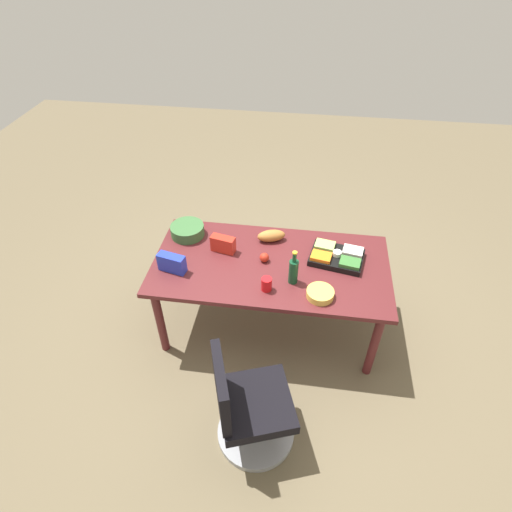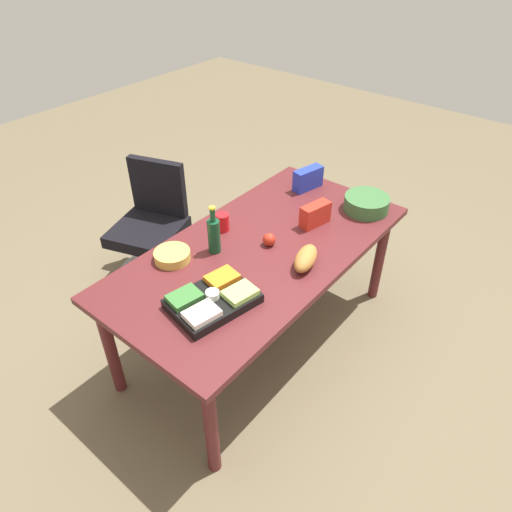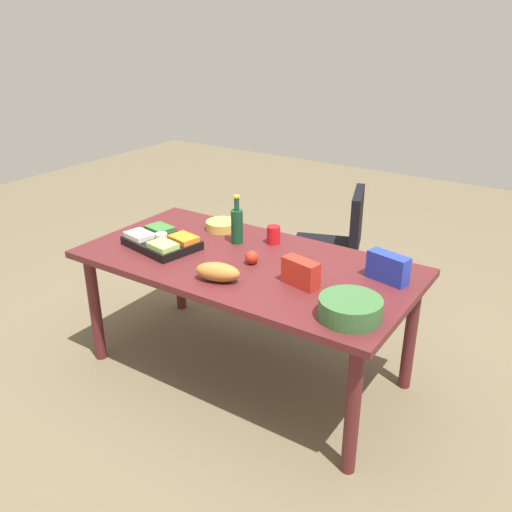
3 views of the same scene
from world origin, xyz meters
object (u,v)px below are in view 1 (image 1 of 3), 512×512
Objects in this scene: chip_bag_blue at (172,263)px; bread_loaf at (271,236)px; chip_bowl at (320,294)px; apple_red at (264,257)px; conference_table at (271,271)px; wine_bottle at (293,271)px; veggie_tray at (337,256)px; red_solo_cup at (266,284)px; salad_bowl at (187,230)px; chip_bag_red at (223,244)px; office_chair at (249,410)px.

bread_loaf is (0.73, 0.48, -0.02)m from chip_bag_blue.
apple_red is at bearing 143.75° from chip_bowl.
apple_red is at bearing 159.09° from conference_table.
apple_red is 0.33m from wine_bottle.
chip_bowl is at bearing -105.96° from veggie_tray.
conference_table is at bearing -167.35° from veggie_tray.
veggie_tray reaches higher than apple_red.
chip_bag_blue is at bearing 171.83° from red_solo_cup.
salad_bowl is at bearing 153.27° from chip_bowl.
salad_bowl is at bearing 143.25° from red_solo_cup.
bread_loaf is at bearing 84.61° from apple_red.
chip_bag_red is at bearing 154.21° from wine_bottle.
red_solo_cup is 0.95m from salad_bowl.
office_chair is 1.17m from apple_red.
veggie_tray is 1.57× the size of wine_bottle.
apple_red is (0.36, -0.08, -0.03)m from chip_bag_red.
bread_loaf reaches higher than chip_bowl.
veggie_tray is (0.12, 0.43, 0.01)m from chip_bowl.
chip_bag_blue is at bearing -166.65° from veggie_tray.
wine_bottle reaches higher than conference_table.
apple_red is 0.69× the size of red_solo_cup.
salad_bowl is at bearing 154.34° from wine_bottle.
bread_loaf is 0.81× the size of wine_bottle.
office_chair reaches higher than chip_bag_red.
salad_bowl reaches higher than conference_table.
chip_bag_red reaches higher than veggie_tray.
chip_bag_red reaches higher than red_solo_cup.
chip_bag_blue is 0.95m from wine_bottle.
wine_bottle is at bearing -137.87° from veggie_tray.
veggie_tray reaches higher than conference_table.
chip_bag_red is at bearing 108.35° from office_chair.
wine_bottle reaches higher than red_solo_cup.
chip_bowl is at bearing -38.04° from conference_table.
bread_loaf is at bearing 162.09° from veggie_tray.
bread_loaf reaches higher than veggie_tray.
veggie_tray is (0.53, 0.41, -0.02)m from red_solo_cup.
office_chair is at bearing -91.70° from red_solo_cup.
conference_table is 17.34× the size of red_solo_cup.
conference_table is at bearing -14.33° from chip_bag_red.
chip_bag_red is 2.63× the size of apple_red.
bread_loaf is at bearing 26.74° from chip_bag_red.
red_solo_cup is at bearing -44.36° from chip_bag_red.
office_chair reaches higher than veggie_tray.
conference_table is 1.11m from office_chair.
chip_bag_blue is 0.46m from salad_bowl.
office_chair is 1.24m from chip_bag_blue.
wine_bottle is at bearing 148.70° from chip_bowl.
conference_table is at bearing 135.66° from wine_bottle.
bread_loaf reaches higher than salad_bowl.
chip_bag_blue is 1.32m from veggie_tray.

